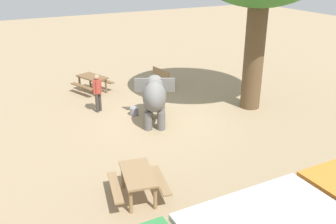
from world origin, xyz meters
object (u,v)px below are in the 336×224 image
at_px(elephant, 155,96).
at_px(wooden_bench, 163,77).
at_px(person_handler, 98,90).
at_px(picnic_table_far, 138,179).
at_px(picnic_table_near, 92,80).
at_px(feed_bucket, 134,111).

bearing_deg(elephant, wooden_bench, -4.61).
relative_size(person_handler, picnic_table_far, 0.92).
distance_m(wooden_bench, picnic_table_far, 9.55).
xyz_separation_m(picnic_table_near, feed_bucket, (-0.67, 3.57, -0.43)).
xyz_separation_m(elephant, feed_bucket, (0.47, -1.00, -0.92)).
distance_m(elephant, wooden_bench, 4.49).
bearing_deg(picnic_table_far, wooden_bench, 161.04).
bearing_deg(person_handler, elephant, 4.76).
bearing_deg(picnic_table_near, feed_bucket, 168.71).
xyz_separation_m(wooden_bench, picnic_table_far, (4.87, 8.21, 0.12)).
xyz_separation_m(elephant, wooden_bench, (-2.27, -3.82, -0.60)).
bearing_deg(elephant, picnic_table_far, 175.52).
height_order(person_handler, picnic_table_far, person_handler).
bearing_deg(person_handler, feed_bucket, 14.30).
relative_size(picnic_table_far, feed_bucket, 4.91).
bearing_deg(wooden_bench, person_handler, -73.57).
bearing_deg(wooden_bench, feed_bucket, -52.01).
xyz_separation_m(elephant, picnic_table_near, (1.14, -4.57, -0.49)).
relative_size(person_handler, wooden_bench, 1.12).
distance_m(person_handler, picnic_table_far, 6.52).
height_order(picnic_table_near, picnic_table_far, same).
distance_m(picnic_table_near, picnic_table_far, 9.08).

